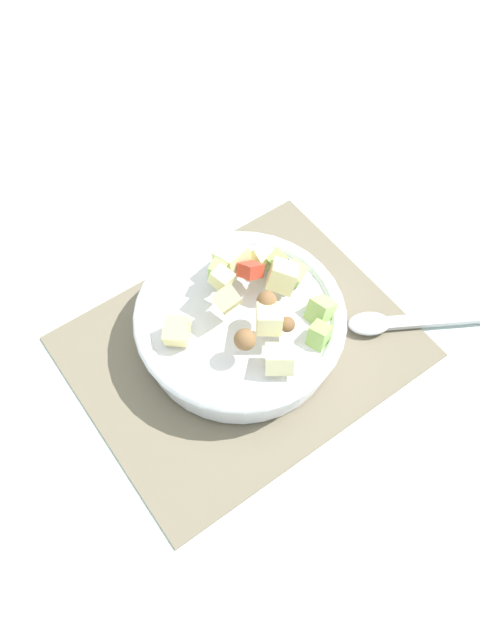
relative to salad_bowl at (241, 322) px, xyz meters
The scene contains 4 objects.
ground_plane 0.04m from the salad_bowl, 58.77° to the left, with size 2.40×2.40×0.00m, color silver.
placemat 0.04m from the salad_bowl, 58.77° to the left, with size 0.42×0.33×0.01m, color #756B56.
salad_bowl is the anchor object (origin of this frame).
serving_spoon 0.22m from the salad_bowl, 149.67° to the left, with size 0.21×0.14×0.01m.
Camera 1 is at (0.24, 0.34, 0.72)m, focal length 35.81 mm.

